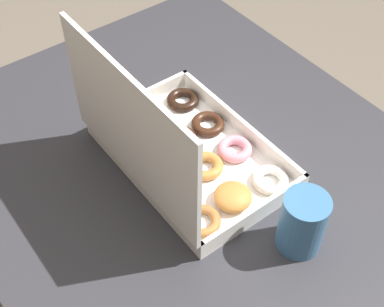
% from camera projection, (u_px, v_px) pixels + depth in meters
% --- Properties ---
extents(dining_table, '(1.02, 0.79, 0.75)m').
position_uv_depth(dining_table, '(201.00, 212.00, 1.05)').
color(dining_table, '#2D2D33').
rests_on(dining_table, ground_plane).
extents(donut_box, '(0.36, 0.24, 0.27)m').
position_uv_depth(donut_box, '(176.00, 149.00, 0.94)').
color(donut_box, white).
rests_on(donut_box, dining_table).
extents(coffee_mug, '(0.07, 0.07, 0.11)m').
position_uv_depth(coffee_mug, '(303.00, 222.00, 0.83)').
color(coffee_mug, teal).
rests_on(coffee_mug, dining_table).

